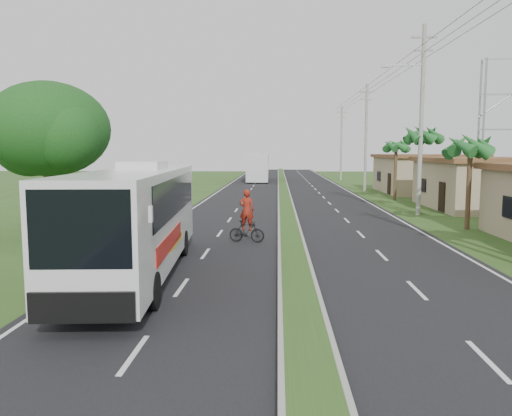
{
  "coord_description": "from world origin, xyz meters",
  "views": [
    {
      "loc": [
        -0.62,
        -14.54,
        4.09
      ],
      "look_at": [
        -1.5,
        5.63,
        1.8
      ],
      "focal_mm": 35.0,
      "sensor_mm": 36.0,
      "label": 1
    }
  ],
  "objects": [
    {
      "name": "shade_tree",
      "position": [
        -12.11,
        10.02,
        5.03
      ],
      "size": [
        6.3,
        6.0,
        7.54
      ],
      "color": "#473321",
      "rests_on": "ground"
    },
    {
      "name": "palm_verge_b",
      "position": [
        9.4,
        12.0,
        4.36
      ],
      "size": [
        2.4,
        2.4,
        5.05
      ],
      "color": "#473321",
      "rests_on": "ground"
    },
    {
      "name": "coach_bus_far",
      "position": [
        -3.36,
        55.46,
        2.15
      ],
      "size": [
        3.02,
        13.08,
        3.8
      ],
      "rotation": [
        0.0,
        0.0,
        0.01
      ],
      "color": "silver",
      "rests_on": "ground"
    },
    {
      "name": "shop_mid",
      "position": [
        14.0,
        22.0,
        1.86
      ],
      "size": [
        7.6,
        10.6,
        3.67
      ],
      "color": "tan",
      "rests_on": "ground"
    },
    {
      "name": "palm_verge_d",
      "position": [
        9.3,
        28.0,
        4.55
      ],
      "size": [
        2.4,
        2.4,
        5.25
      ],
      "color": "#473321",
      "rests_on": "ground"
    },
    {
      "name": "road_asphalt",
      "position": [
        0.0,
        20.0,
        0.01
      ],
      "size": [
        14.0,
        160.0,
        0.02
      ],
      "primitive_type": "cube",
      "color": "black",
      "rests_on": "ground"
    },
    {
      "name": "motorcyclist",
      "position": [
        -2.0,
        7.64,
        0.92
      ],
      "size": [
        1.69,
        0.76,
        2.41
      ],
      "rotation": [
        0.0,
        0.0,
        -0.19
      ],
      "color": "black",
      "rests_on": "ground"
    },
    {
      "name": "utility_pole_c",
      "position": [
        8.5,
        38.0,
        5.67
      ],
      "size": [
        1.6,
        0.28,
        11.0
      ],
      "color": "gray",
      "rests_on": "ground"
    },
    {
      "name": "utility_pole_b",
      "position": [
        8.47,
        18.0,
        6.26
      ],
      "size": [
        3.2,
        0.28,
        12.0
      ],
      "color": "gray",
      "rests_on": "ground"
    },
    {
      "name": "palm_verge_c",
      "position": [
        8.8,
        19.0,
        5.12
      ],
      "size": [
        2.4,
        2.4,
        5.85
      ],
      "color": "#473321",
      "rests_on": "ground"
    },
    {
      "name": "ground",
      "position": [
        0.0,
        0.0,
        0.0
      ],
      "size": [
        180.0,
        180.0,
        0.0
      ],
      "primitive_type": "plane",
      "color": "#284E1C",
      "rests_on": "ground"
    },
    {
      "name": "coach_bus_main",
      "position": [
        -5.2,
        1.52,
        2.07
      ],
      "size": [
        3.25,
        11.77,
        3.76
      ],
      "rotation": [
        0.0,
        0.0,
        0.07
      ],
      "color": "silver",
      "rests_on": "ground"
    },
    {
      "name": "median_strip",
      "position": [
        0.0,
        20.0,
        0.1
      ],
      "size": [
        1.2,
        160.0,
        0.18
      ],
      "color": "gray",
      "rests_on": "ground"
    },
    {
      "name": "shop_far",
      "position": [
        14.0,
        36.0,
        1.93
      ],
      "size": [
        8.6,
        11.6,
        3.82
      ],
      "color": "tan",
      "rests_on": "ground"
    },
    {
      "name": "utility_pole_d",
      "position": [
        8.5,
        58.0,
        5.42
      ],
      "size": [
        1.6,
        0.28,
        10.5
      ],
      "color": "gray",
      "rests_on": "ground"
    },
    {
      "name": "lane_edge_right",
      "position": [
        6.7,
        20.0,
        0.0
      ],
      "size": [
        0.12,
        160.0,
        0.01
      ],
      "primitive_type": "cube",
      "color": "silver",
      "rests_on": "ground"
    },
    {
      "name": "lane_edge_left",
      "position": [
        -6.7,
        20.0,
        0.0
      ],
      "size": [
        0.12,
        160.0,
        0.01
      ],
      "primitive_type": "cube",
      "color": "silver",
      "rests_on": "ground"
    }
  ]
}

